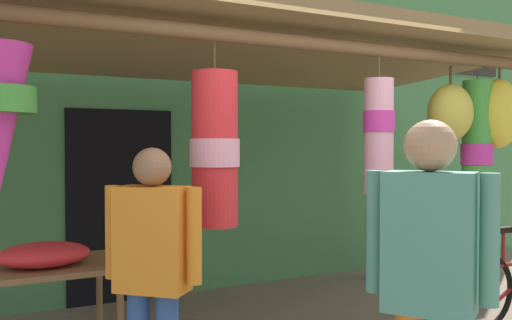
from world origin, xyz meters
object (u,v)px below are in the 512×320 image
(passerby_at_right, at_px, (153,265))
(flower_heap_on_table, at_px, (46,254))
(display_table, at_px, (30,279))
(customer_foreground, at_px, (429,274))
(folding_chair, at_px, (430,283))

(passerby_at_right, bearing_deg, flower_heap_on_table, 113.66)
(display_table, bearing_deg, customer_foreground, -57.40)
(folding_chair, height_order, passerby_at_right, passerby_at_right)
(display_table, relative_size, folding_chair, 1.41)
(display_table, relative_size, customer_foreground, 0.68)
(display_table, height_order, flower_heap_on_table, flower_heap_on_table)
(folding_chair, bearing_deg, passerby_at_right, -173.50)
(folding_chair, xyz_separation_m, passerby_at_right, (-2.43, -0.28, 0.45))
(display_table, xyz_separation_m, customer_foreground, (1.46, -2.29, 0.34))
(flower_heap_on_table, distance_m, folding_chair, 2.98)
(folding_chair, height_order, customer_foreground, customer_foreground)
(display_table, relative_size, passerby_at_right, 0.74)
(flower_heap_on_table, relative_size, folding_chair, 0.75)
(customer_foreground, relative_size, passerby_at_right, 1.08)
(display_table, height_order, folding_chair, folding_chair)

